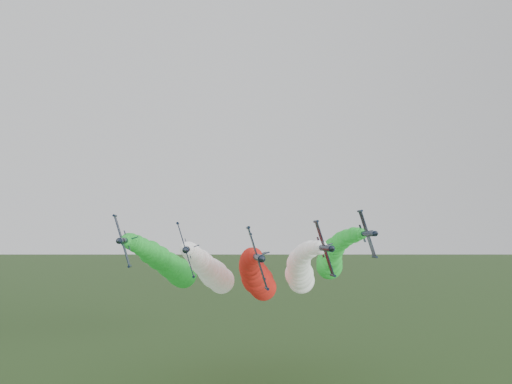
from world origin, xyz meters
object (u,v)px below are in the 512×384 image
jet_outer_left (169,265)px  jet_inner_right (300,270)px  jet_lead (257,278)px  jet_outer_right (332,258)px  jet_trail (257,273)px  jet_inner_left (211,271)px

jet_outer_left → jet_inner_right: bearing=-15.2°
jet_lead → jet_outer_left: jet_outer_left is taller
jet_outer_left → jet_lead: bearing=-38.5°
jet_outer_left → jet_outer_right: 44.65m
jet_outer_left → jet_trail: size_ratio=1.01×
jet_inner_right → jet_inner_left: bearing=169.3°
jet_lead → jet_outer_left: size_ratio=0.99×
jet_outer_right → jet_trail: (-20.37, 5.67, -4.24)m
jet_lead → jet_outer_left: bearing=141.5°
jet_lead → jet_outer_right: (23.13, 20.12, 3.45)m
jet_outer_left → jet_outer_right: size_ratio=1.01×
jet_lead → jet_outer_right: bearing=41.0°
jet_outer_left → jet_trail: bearing=20.0°
jet_lead → jet_trail: jet_lead is taller
jet_lead → jet_outer_left: 27.40m
jet_inner_right → jet_trail: 20.06m
jet_inner_left → jet_outer_right: size_ratio=1.00×
jet_inner_right → jet_outer_right: 16.81m
jet_inner_left → jet_inner_right: 22.61m
jet_trail → jet_outer_right: bearing=-15.6°
jet_lead → jet_outer_right: size_ratio=1.00×
jet_inner_right → jet_trail: (-9.02, 17.83, -1.81)m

